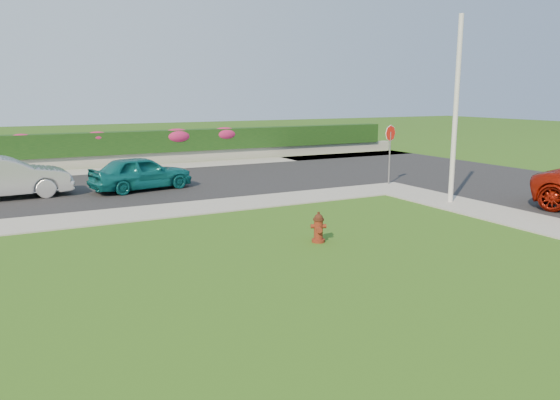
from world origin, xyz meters
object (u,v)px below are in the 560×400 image
sedan_teal (141,173)px  utility_pole (456,111)px  sedan_silver (2,177)px  fire_hydrant (318,228)px  stop_sign (390,141)px

sedan_teal → utility_pole: (8.49, -7.05, 2.33)m
sedan_teal → sedan_silver: size_ratio=0.85×
fire_hydrant → stop_sign: stop_sign is taller
sedan_silver → stop_sign: size_ratio=1.86×
fire_hydrant → sedan_teal: (-2.06, 9.16, 0.32)m
sedan_teal → sedan_silver: sedan_silver is taller
sedan_teal → sedan_silver: (-4.58, 0.48, 0.09)m
sedan_teal → sedan_silver: 4.61m
sedan_silver → utility_pole: (13.07, -7.54, 2.24)m
fire_hydrant → stop_sign: (6.92, 5.94, 1.38)m
utility_pole → stop_sign: 4.06m
stop_sign → utility_pole: bearing=-91.2°
sedan_teal → utility_pole: size_ratio=0.62×
fire_hydrant → sedan_silver: size_ratio=0.17×
sedan_teal → stop_sign: bearing=-120.6°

